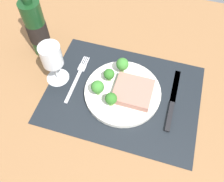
{
  "coord_description": "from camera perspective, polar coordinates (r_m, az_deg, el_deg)",
  "views": [
    {
      "loc": [
        8.57,
        -40.15,
        65.57
      ],
      "look_at": [
        -3.18,
        -1.02,
        1.9
      ],
      "focal_mm": 39.12,
      "sensor_mm": 36.0,
      "label": 1
    }
  ],
  "objects": [
    {
      "name": "steak",
      "position": [
        0.75,
        4.98,
        0.01
      ],
      "size": [
        11.6,
        10.75,
        2.29
      ],
      "primitive_type": "cube",
      "rotation": [
        0.0,
        0.0,
        -0.0
      ],
      "color": "#9E6B5B",
      "rests_on": "plate"
    },
    {
      "name": "knife",
      "position": [
        0.77,
        13.85,
        -2.97
      ],
      "size": [
        1.8,
        23.0,
        0.8
      ],
      "rotation": [
        0.0,
        0.0,
        0.05
      ],
      "color": "black",
      "rests_on": "placemat"
    },
    {
      "name": "ground_plane",
      "position": [
        0.79,
        2.43,
        -1.3
      ],
      "size": [
        140.0,
        110.0,
        3.0
      ],
      "primitive_type": "cube",
      "color": "brown"
    },
    {
      "name": "broccoli_back_left",
      "position": [
        0.78,
        2.44,
        6.25
      ],
      "size": [
        4.0,
        4.0,
        5.44
      ],
      "color": "#6B994C",
      "rests_on": "plate"
    },
    {
      "name": "placemat",
      "position": [
        0.77,
        2.48,
        -0.66
      ],
      "size": [
        47.95,
        35.78,
        0.3
      ],
      "primitive_type": "cube",
      "color": "black",
      "rests_on": "ground_plane"
    },
    {
      "name": "wine_glass",
      "position": [
        0.75,
        -14.03,
        7.29
      ],
      "size": [
        7.35,
        7.35,
        14.73
      ],
      "color": "silver",
      "rests_on": "ground_plane"
    },
    {
      "name": "broccoli_near_steak",
      "position": [
        0.76,
        -0.7,
        3.92
      ],
      "size": [
        3.47,
        3.47,
        4.53
      ],
      "color": "#5B8942",
      "rests_on": "plate"
    },
    {
      "name": "wine_bottle",
      "position": [
        0.85,
        -17.3,
        14.1
      ],
      "size": [
        6.71,
        6.71,
        30.33
      ],
      "color": "#143819",
      "rests_on": "ground_plane"
    },
    {
      "name": "broccoli_center",
      "position": [
        0.71,
        -0.23,
        -1.86
      ],
      "size": [
        3.6,
        3.6,
        4.76
      ],
      "color": "#6B994C",
      "rests_on": "plate"
    },
    {
      "name": "broccoli_front_edge",
      "position": [
        0.72,
        -3.39,
        0.91
      ],
      "size": [
        3.95,
        3.95,
        5.5
      ],
      "color": "#5B8942",
      "rests_on": "plate"
    },
    {
      "name": "fork",
      "position": [
        0.81,
        -8.12,
        3.05
      ],
      "size": [
        2.4,
        19.2,
        0.5
      ],
      "rotation": [
        0.0,
        0.0,
        0.01
      ],
      "color": "silver",
      "rests_on": "placemat"
    },
    {
      "name": "plate",
      "position": [
        0.76,
        2.5,
        -0.28
      ],
      "size": [
        23.86,
        23.86,
        1.6
      ],
      "primitive_type": "cylinder",
      "color": "silver",
      "rests_on": "placemat"
    }
  ]
}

